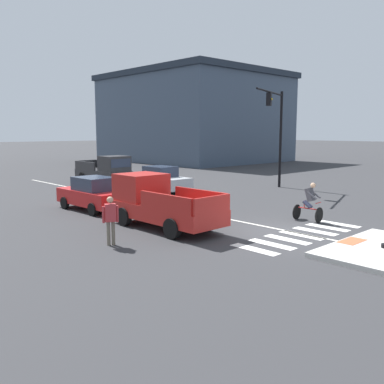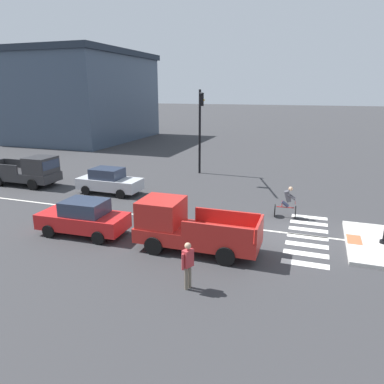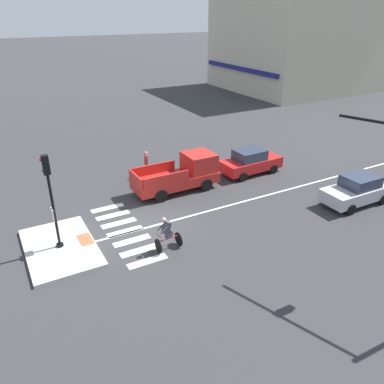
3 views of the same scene
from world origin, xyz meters
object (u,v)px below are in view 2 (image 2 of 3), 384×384
object	(u,v)px
pickup_truck_charcoal_eastbound_distant	(29,172)
pedestrian_at_curb_left	(188,262)
car_silver_eastbound_far	(109,181)
traffic_light_mast	(200,120)
pickup_truck_red_westbound_near	(187,227)
car_red_westbound_far	(84,218)
cyclist	(287,201)

from	to	relation	value
pickup_truck_charcoal_eastbound_distant	pedestrian_at_curb_left	size ratio (longest dim) A/B	3.05
car_silver_eastbound_far	traffic_light_mast	bearing A→B (deg)	-31.78
pickup_truck_red_westbound_near	traffic_light_mast	bearing A→B (deg)	15.51
pickup_truck_red_westbound_near	pickup_truck_charcoal_eastbound_distant	bearing A→B (deg)	65.87
car_red_westbound_far	car_silver_eastbound_far	distance (m)	6.86
pickup_truck_red_westbound_near	pedestrian_at_curb_left	distance (m)	3.14
cyclist	car_silver_eastbound_far	bearing A→B (deg)	85.07
traffic_light_mast	pickup_truck_red_westbound_near	bearing A→B (deg)	-164.49
cyclist	pickup_truck_red_westbound_near	bearing A→B (deg)	146.17
car_red_westbound_far	cyclist	bearing A→B (deg)	-58.00
traffic_light_mast	pickup_truck_red_westbound_near	world-z (taller)	traffic_light_mast
pickup_truck_charcoal_eastbound_distant	cyclist	size ratio (longest dim) A/B	3.04
traffic_light_mast	cyclist	size ratio (longest dim) A/B	3.86
car_silver_eastbound_far	pickup_truck_charcoal_eastbound_distant	world-z (taller)	pickup_truck_charcoal_eastbound_distant
traffic_light_mast	car_silver_eastbound_far	size ratio (longest dim) A/B	1.57
pickup_truck_charcoal_eastbound_distant	cyclist	world-z (taller)	pickup_truck_charcoal_eastbound_distant
pickup_truck_charcoal_eastbound_distant	car_silver_eastbound_far	bearing A→B (deg)	-89.26
cyclist	pedestrian_at_curb_left	bearing A→B (deg)	163.28
cyclist	traffic_light_mast	bearing A→B (deg)	43.77
car_silver_eastbound_far	cyclist	xyz separation A→B (m)	(-0.97, -11.21, 0.06)
car_silver_eastbound_far	pedestrian_at_curb_left	distance (m)	12.73
traffic_light_mast	car_red_westbound_far	distance (m)	13.43
traffic_light_mast	car_silver_eastbound_far	distance (m)	8.42
car_red_westbound_far	pickup_truck_red_westbound_near	distance (m)	5.04
traffic_light_mast	car_red_westbound_far	size ratio (longest dim) A/B	1.56
pickup_truck_red_westbound_near	cyclist	bearing A→B (deg)	-33.83
traffic_light_mast	pickup_truck_charcoal_eastbound_distant	distance (m)	12.76
car_silver_eastbound_far	pedestrian_at_curb_left	bearing A→B (deg)	-136.83
traffic_light_mast	pickup_truck_red_westbound_near	xyz separation A→B (m)	(-12.86, -3.57, -3.32)
car_red_westbound_far	car_silver_eastbound_far	world-z (taller)	same
pedestrian_at_curb_left	traffic_light_mast	bearing A→B (deg)	16.47
pedestrian_at_curb_left	pickup_truck_red_westbound_near	bearing A→B (deg)	20.56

